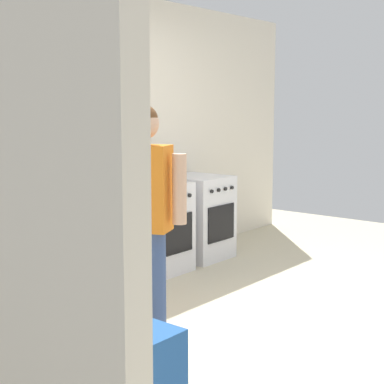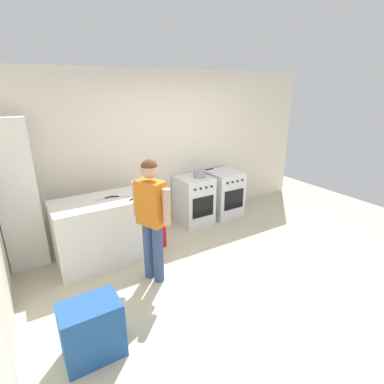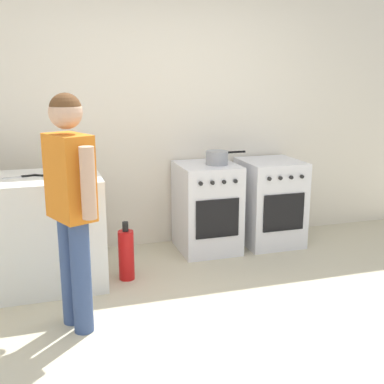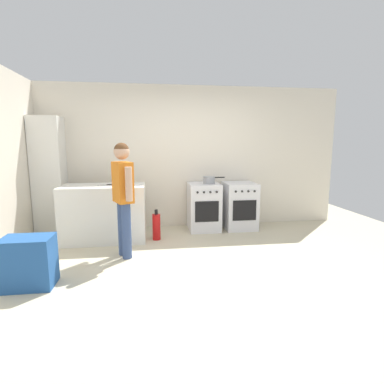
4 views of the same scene
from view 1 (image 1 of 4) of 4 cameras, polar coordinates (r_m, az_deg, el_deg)
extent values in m
plane|color=beige|center=(4.49, 8.23, -12.05)|extent=(8.00, 8.00, 0.00)
cube|color=silver|center=(5.48, -9.27, 5.54)|extent=(6.00, 0.10, 2.60)
cube|color=silver|center=(4.20, -16.12, -7.28)|extent=(1.30, 0.70, 0.90)
cube|color=silver|center=(5.56, -3.82, -3.42)|extent=(0.55, 0.60, 0.85)
cube|color=black|center=(5.37, -1.43, -4.11)|extent=(0.41, 0.01, 0.36)
cylinder|color=black|center=(5.32, -3.83, 0.64)|extent=(0.18, 0.18, 0.01)
cylinder|color=black|center=(5.50, -2.07, 0.91)|extent=(0.18, 0.18, 0.01)
cylinder|color=black|center=(5.49, -5.66, 0.85)|extent=(0.18, 0.18, 0.01)
cylinder|color=black|center=(5.67, -3.89, 1.11)|extent=(0.18, 0.18, 0.01)
cylinder|color=black|center=(5.18, -2.56, -0.75)|extent=(0.04, 0.02, 0.04)
cylinder|color=black|center=(5.26, -1.76, -0.60)|extent=(0.04, 0.02, 0.04)
cylinder|color=black|center=(5.34, -0.98, -0.46)|extent=(0.04, 0.02, 0.04)
cylinder|color=black|center=(5.43, -0.23, -0.32)|extent=(0.04, 0.02, 0.04)
cube|color=silver|center=(6.06, 0.52, -2.43)|extent=(0.56, 0.60, 0.85)
cube|color=black|center=(5.88, 2.85, -3.02)|extent=(0.42, 0.01, 0.36)
cylinder|color=black|center=(5.82, 0.67, 1.32)|extent=(0.18, 0.18, 0.01)
cylinder|color=black|center=(6.02, 2.17, 1.55)|extent=(0.18, 0.18, 0.01)
cylinder|color=black|center=(5.98, -1.13, 1.50)|extent=(0.18, 0.18, 0.01)
cylinder|color=black|center=(6.17, 0.40, 1.71)|extent=(0.18, 0.18, 0.01)
cylinder|color=black|center=(5.69, 1.93, 0.07)|extent=(0.04, 0.02, 0.04)
cylinder|color=black|center=(5.77, 2.61, 0.19)|extent=(0.04, 0.02, 0.04)
cylinder|color=black|center=(5.86, 3.27, 0.31)|extent=(0.04, 0.02, 0.04)
cylinder|color=black|center=(5.95, 3.91, 0.43)|extent=(0.04, 0.02, 0.04)
cylinder|color=gray|center=(5.52, -2.94, 1.63)|extent=(0.21, 0.21, 0.13)
cylinder|color=black|center=(5.66, -1.61, 2.27)|extent=(0.18, 0.02, 0.02)
cube|color=silver|center=(4.25, -12.30, -0.71)|extent=(0.19, 0.13, 0.01)
cube|color=black|center=(4.22, -14.38, -0.78)|extent=(0.11, 0.08, 0.01)
cube|color=silver|center=(4.32, -9.85, -0.49)|extent=(0.23, 0.15, 0.01)
cube|color=black|center=(4.15, -10.64, -0.81)|extent=(0.11, 0.08, 0.01)
cube|color=silver|center=(4.09, -16.55, -1.19)|extent=(0.14, 0.07, 0.01)
cube|color=black|center=(4.18, -15.39, -0.90)|extent=(0.11, 0.05, 0.01)
cylinder|color=#384C7A|center=(3.84, -3.50, -9.41)|extent=(0.13, 0.13, 0.77)
cylinder|color=#384C7A|center=(3.90, -5.75, -9.18)|extent=(0.13, 0.13, 0.77)
cube|color=orange|center=(3.73, -4.75, 0.39)|extent=(0.32, 0.39, 0.55)
cylinder|color=tan|center=(3.65, -1.22, 0.28)|extent=(0.09, 0.09, 0.44)
cylinder|color=tan|center=(3.82, -8.12, 0.56)|extent=(0.09, 0.09, 0.44)
sphere|color=tan|center=(3.69, -4.83, 6.65)|extent=(0.21, 0.21, 0.21)
sphere|color=brown|center=(3.69, -4.83, 6.96)|extent=(0.20, 0.20, 0.20)
cylinder|color=red|center=(4.69, -6.83, -8.41)|extent=(0.13, 0.13, 0.42)
cylinder|color=black|center=(4.62, -6.88, -5.44)|extent=(0.05, 0.05, 0.08)
cube|color=#235193|center=(2.71, -7.09, -16.49)|extent=(0.52, 0.36, 0.28)
camera|label=2|loc=(1.63, 62.99, 33.38)|focal=28.00mm
camera|label=3|loc=(2.56, 51.29, 7.96)|focal=45.00mm
camera|label=4|loc=(3.38, 66.14, 3.41)|focal=28.00mm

